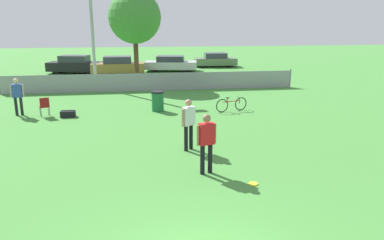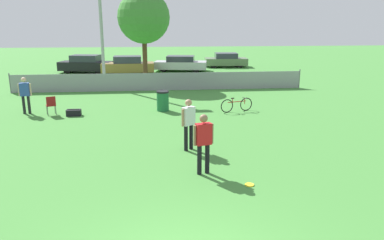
# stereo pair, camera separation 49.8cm
# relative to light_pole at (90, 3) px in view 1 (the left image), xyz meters

# --- Properties ---
(fence_backline) EXTENTS (18.14, 0.07, 1.21)m
(fence_backline) POSITION_rel_light_pole_xyz_m (3.66, -1.78, -4.78)
(fence_backline) COLOR gray
(fence_backline) RESTS_ON ground_plane
(light_pole) EXTENTS (0.90, 0.36, 9.13)m
(light_pole) POSITION_rel_light_pole_xyz_m (0.00, 0.00, 0.00)
(light_pole) COLOR #9E9EA3
(light_pole) RESTS_ON ground_plane
(tree_near_pole) EXTENTS (3.49, 3.49, 6.23)m
(tree_near_pole) POSITION_rel_light_pole_xyz_m (2.70, 0.85, -0.87)
(tree_near_pole) COLOR #4C331E
(tree_near_pole) RESTS_ON ground_plane
(player_receiver_white) EXTENTS (0.49, 0.44, 1.74)m
(player_receiver_white) POSITION_rel_light_pole_xyz_m (4.37, -13.22, -4.31)
(player_receiver_white) COLOR black
(player_receiver_white) RESTS_ON ground_plane
(player_defender_red) EXTENTS (0.58, 0.33, 1.74)m
(player_defender_red) POSITION_rel_light_pole_xyz_m (4.60, -15.30, -4.31)
(player_defender_red) COLOR black
(player_defender_red) RESTS_ON ground_plane
(spectator_in_blue) EXTENTS (0.57, 0.26, 1.72)m
(spectator_in_blue) POSITION_rel_light_pole_xyz_m (-2.71, -7.32, -4.33)
(spectator_in_blue) COLOR black
(spectator_in_blue) RESTS_ON ground_plane
(frisbee_disc) EXTENTS (0.25, 0.25, 0.03)m
(frisbee_disc) POSITION_rel_light_pole_xyz_m (5.72, -16.20, -5.32)
(frisbee_disc) COLOR yellow
(frisbee_disc) RESTS_ON ground_plane
(folding_chair_sideline) EXTENTS (0.52, 0.53, 0.90)m
(folding_chair_sideline) POSITION_rel_light_pole_xyz_m (-1.47, -7.76, -4.81)
(folding_chair_sideline) COLOR #333338
(folding_chair_sideline) RESTS_ON ground_plane
(bicycle_sideline) EXTENTS (1.63, 0.60, 0.70)m
(bicycle_sideline) POSITION_rel_light_pole_xyz_m (7.19, -7.95, -5.00)
(bicycle_sideline) COLOR black
(bicycle_sideline) RESTS_ON ground_plane
(trash_bin) EXTENTS (0.61, 0.61, 0.97)m
(trash_bin) POSITION_rel_light_pole_xyz_m (3.67, -7.37, -4.85)
(trash_bin) COLOR #1E6638
(trash_bin) RESTS_ON ground_plane
(gear_bag_sideline) EXTENTS (0.64, 0.35, 0.31)m
(gear_bag_sideline) POSITION_rel_light_pole_xyz_m (-0.44, -7.97, -5.19)
(gear_bag_sideline) COLOR black
(gear_bag_sideline) RESTS_ON ground_plane
(parked_car_dark) EXTENTS (4.63, 2.55, 1.48)m
(parked_car_dark) POSITION_rel_light_pole_xyz_m (-2.42, 7.35, -4.62)
(parked_car_dark) COLOR black
(parked_car_dark) RESTS_ON ground_plane
(parked_car_tan) EXTENTS (4.27, 1.83, 1.47)m
(parked_car_tan) POSITION_rel_light_pole_xyz_m (1.17, 6.11, -4.63)
(parked_car_tan) COLOR black
(parked_car_tan) RESTS_ON ground_plane
(parked_car_silver) EXTENTS (4.73, 2.56, 1.32)m
(parked_car_silver) POSITION_rel_light_pole_xyz_m (5.63, 7.54, -4.68)
(parked_car_silver) COLOR black
(parked_car_silver) RESTS_ON ground_plane
(parked_car_olive) EXTENTS (4.05, 2.03, 1.32)m
(parked_car_olive) POSITION_rel_light_pole_xyz_m (10.15, 10.19, -4.69)
(parked_car_olive) COLOR black
(parked_car_olive) RESTS_ON ground_plane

